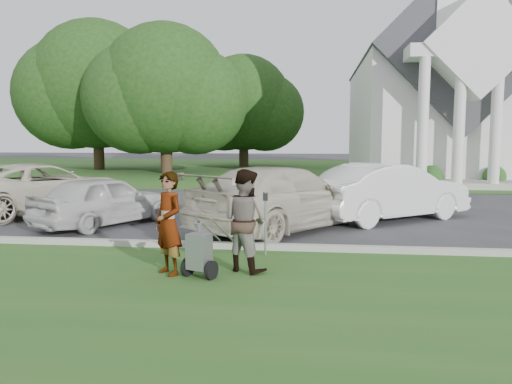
% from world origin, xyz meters
% --- Properties ---
extents(ground, '(120.00, 120.00, 0.00)m').
position_xyz_m(ground, '(0.00, 0.00, 0.00)').
color(ground, '#333335').
rests_on(ground, ground).
extents(grass_strip, '(80.00, 7.00, 0.01)m').
position_xyz_m(grass_strip, '(0.00, -3.00, 0.01)').
color(grass_strip, '#24591E').
rests_on(grass_strip, ground).
extents(church_lawn, '(80.00, 30.00, 0.01)m').
position_xyz_m(church_lawn, '(0.00, 27.00, 0.01)').
color(church_lawn, '#24591E').
rests_on(church_lawn, ground).
extents(curb, '(80.00, 0.18, 0.15)m').
position_xyz_m(curb, '(0.00, 0.55, 0.07)').
color(curb, '#9E9E93').
rests_on(curb, ground).
extents(church, '(9.19, 19.00, 24.10)m').
position_xyz_m(church, '(9.00, 23.11, 5.94)').
color(church, white).
rests_on(church, ground).
extents(tree_left, '(10.63, 8.40, 9.71)m').
position_xyz_m(tree_left, '(-8.01, 21.99, 5.11)').
color(tree_left, '#332316').
rests_on(tree_left, ground).
extents(tree_far, '(11.64, 9.20, 10.73)m').
position_xyz_m(tree_far, '(-14.01, 24.99, 5.69)').
color(tree_far, '#332316').
rests_on(tree_far, ground).
extents(tree_back, '(9.61, 7.60, 8.89)m').
position_xyz_m(tree_back, '(-4.01, 29.99, 4.73)').
color(tree_back, '#332316').
rests_on(tree_back, ground).
extents(striping_cart, '(0.83, 1.22, 1.05)m').
position_xyz_m(striping_cart, '(-0.25, -1.68, 0.45)').
color(striping_cart, black).
rests_on(striping_cart, ground).
extents(person_left, '(0.79, 0.77, 1.82)m').
position_xyz_m(person_left, '(-0.83, -1.55, 0.91)').
color(person_left, '#999999').
rests_on(person_left, ground).
extents(person_right, '(1.13, 1.06, 1.85)m').
position_xyz_m(person_right, '(0.47, -1.15, 0.93)').
color(person_right, '#999999').
rests_on(person_right, ground).
extents(parking_meter_near, '(0.10, 0.09, 1.33)m').
position_xyz_m(parking_meter_near, '(0.72, 0.04, 0.84)').
color(parking_meter_near, '#92949A').
rests_on(parking_meter_near, ground).
extents(car_a, '(4.98, 6.30, 1.59)m').
position_xyz_m(car_a, '(-7.01, 5.04, 0.80)').
color(car_a, beige).
rests_on(car_a, ground).
extents(car_b, '(3.36, 4.38, 1.39)m').
position_xyz_m(car_b, '(-4.01, 3.06, 0.70)').
color(car_b, silver).
rests_on(car_b, ground).
extents(car_c, '(5.23, 6.06, 1.67)m').
position_xyz_m(car_c, '(0.87, 3.00, 0.84)').
color(car_c, beige).
rests_on(car_c, ground).
extents(car_d, '(5.12, 4.42, 1.67)m').
position_xyz_m(car_d, '(3.87, 4.88, 0.83)').
color(car_d, silver).
rests_on(car_d, ground).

